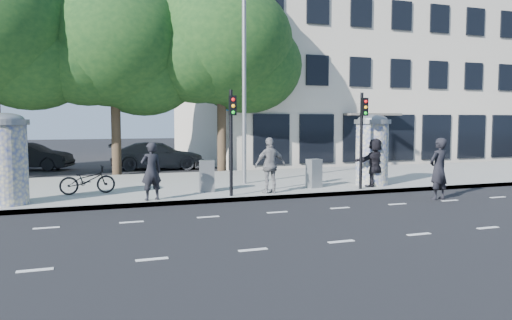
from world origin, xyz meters
name	(u,v)px	position (x,y,z in m)	size (l,w,h in m)	color
ground	(298,222)	(0.00, 0.00, 0.00)	(120.00, 120.00, 0.00)	black
sidewalk	(219,184)	(0.00, 7.50, 0.07)	(40.00, 8.00, 0.15)	gray
curb	(252,198)	(0.00, 3.55, 0.07)	(40.00, 0.10, 0.16)	slate
lane_dash_near	(341,242)	(0.00, -2.20, 0.00)	(32.00, 0.12, 0.01)	silver
lane_dash_far	(277,212)	(0.00, 1.40, 0.00)	(32.00, 0.12, 0.01)	silver
ad_column_left	(5,157)	(-7.20, 4.50, 1.54)	(1.36, 1.36, 2.65)	beige
ad_column_right	(372,148)	(5.20, 4.70, 1.54)	(1.36, 1.36, 2.65)	beige
traffic_pole_near	(232,131)	(-0.60, 3.79, 2.23)	(0.22, 0.31, 3.40)	black
traffic_pole_far	(362,130)	(4.20, 3.79, 2.23)	(0.22, 0.31, 3.40)	black
street_lamp	(245,62)	(0.80, 6.63, 4.79)	(0.25, 0.93, 8.00)	slate
tree_near_left	(114,44)	(-3.50, 12.70, 6.06)	(6.80, 6.80, 8.97)	#38281C
tree_center	(221,43)	(1.50, 12.30, 6.31)	(7.00, 7.00, 9.30)	#38281C
building	(335,71)	(12.00, 19.99, 5.99)	(20.30, 15.85, 12.00)	beige
ped_a	(6,176)	(-7.24, 4.82, 0.93)	(0.76, 0.50, 1.57)	black
ped_b	(151,171)	(-3.15, 3.85, 1.04)	(0.65, 0.43, 1.78)	black
ped_e	(270,165)	(0.80, 3.97, 1.08)	(1.10, 0.62, 1.87)	gray
ped_f	(374,162)	(5.01, 4.23, 1.05)	(1.67, 0.60, 1.80)	black
man_road	(439,169)	(5.81, 1.74, 1.01)	(0.74, 0.48, 2.02)	black
bicycle	(88,180)	(-4.95, 5.85, 0.61)	(1.77, 0.62, 0.93)	black
cabinet_left	(207,176)	(-1.10, 5.05, 0.69)	(0.51, 0.37, 1.07)	#5C5F61
cabinet_right	(314,173)	(2.79, 4.71, 0.67)	(0.49, 0.36, 1.03)	gray
car_mid	(30,157)	(-7.57, 16.84, 0.70)	(4.23, 1.48, 1.39)	black
car_right	(158,156)	(-1.21, 15.03, 0.71)	(4.86, 1.98, 1.41)	#4C4D53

